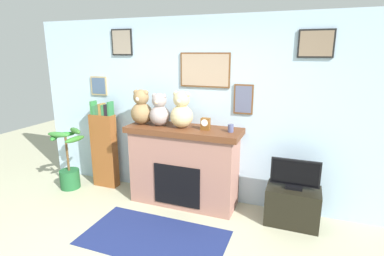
# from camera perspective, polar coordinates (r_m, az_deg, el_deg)

# --- Properties ---
(back_wall) EXTENTS (5.20, 0.15, 2.60)m
(back_wall) POSITION_cam_1_polar(r_m,az_deg,el_deg) (4.35, 0.37, 3.46)
(back_wall) COLOR silver
(back_wall) RESTS_ON ground_plane
(fireplace) EXTENTS (1.60, 0.59, 1.12)m
(fireplace) POSITION_cam_1_polar(r_m,az_deg,el_deg) (4.28, -1.51, -7.10)
(fireplace) COLOR #99685B
(fireplace) RESTS_ON ground_plane
(bookshelf) EXTENTS (0.40, 0.16, 1.39)m
(bookshelf) POSITION_cam_1_polar(r_m,az_deg,el_deg) (4.97, -16.36, -3.56)
(bookshelf) COLOR brown
(bookshelf) RESTS_ON ground_plane
(potted_plant) EXTENTS (0.57, 0.55, 0.97)m
(potted_plant) POSITION_cam_1_polar(r_m,az_deg,el_deg) (5.15, -22.47, -6.37)
(potted_plant) COLOR #1E592D
(potted_plant) RESTS_ON ground_plane
(tv_stand) EXTENTS (0.65, 0.40, 0.48)m
(tv_stand) POSITION_cam_1_polar(r_m,az_deg,el_deg) (4.10, 18.54, -13.85)
(tv_stand) COLOR black
(tv_stand) RESTS_ON ground_plane
(television) EXTENTS (0.58, 0.14, 0.38)m
(television) POSITION_cam_1_polar(r_m,az_deg,el_deg) (3.93, 19.02, -8.40)
(television) COLOR black
(television) RESTS_ON tv_stand
(area_rug) EXTENTS (1.69, 0.91, 0.01)m
(area_rug) POSITION_cam_1_polar(r_m,az_deg,el_deg) (3.78, -7.22, -19.95)
(area_rug) COLOR navy
(area_rug) RESTS_ON ground_plane
(candle_jar) EXTENTS (0.07, 0.07, 0.10)m
(candle_jar) POSITION_cam_1_polar(r_m,az_deg,el_deg) (3.88, 7.38, -0.05)
(candle_jar) COLOR #4C517A
(candle_jar) RESTS_ON fireplace
(mantel_clock) EXTENTS (0.12, 0.09, 0.16)m
(mantel_clock) POSITION_cam_1_polar(r_m,az_deg,el_deg) (3.96, 2.58, 0.79)
(mantel_clock) COLOR brown
(mantel_clock) RESTS_ON fireplace
(teddy_bear_brown) EXTENTS (0.31, 0.31, 0.49)m
(teddy_bear_brown) POSITION_cam_1_polar(r_m,az_deg,el_deg) (4.32, -9.59, 3.67)
(teddy_bear_brown) COLOR olive
(teddy_bear_brown) RESTS_ON fireplace
(teddy_bear_cream) EXTENTS (0.28, 0.28, 0.46)m
(teddy_bear_cream) POSITION_cam_1_polar(r_m,az_deg,el_deg) (4.19, -6.20, 3.22)
(teddy_bear_cream) COLOR gray
(teddy_bear_cream) RESTS_ON fireplace
(teddy_bear_tan) EXTENTS (0.31, 0.31, 0.50)m
(teddy_bear_tan) POSITION_cam_1_polar(r_m,az_deg,el_deg) (4.05, -2.00, 3.19)
(teddy_bear_tan) COLOR #CBB783
(teddy_bear_tan) RESTS_ON fireplace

